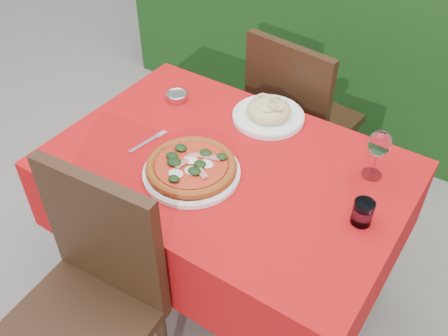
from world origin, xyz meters
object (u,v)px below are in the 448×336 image
Objects in this scene: pasta_plate at (269,113)px; water_glass at (362,213)px; wine_glass at (379,145)px; fork at (144,144)px; chair_far at (296,115)px; chair_near at (90,293)px; pizza_plate at (191,168)px; steel_ramekin at (177,97)px.

pasta_plate is 0.61m from water_glass.
pasta_plate is at bearing 169.15° from wine_glass.
pasta_plate is at bearing 62.22° from fork.
chair_far reaches higher than wine_glass.
water_glass is (0.56, -0.67, 0.24)m from chair_far.
pasta_plate is (0.12, 0.91, 0.22)m from chair_near.
pizza_plate is (-0.02, -0.79, 0.23)m from chair_far.
chair_far is at bearing 81.80° from chair_near.
pizza_plate is at bearing 95.27° from chair_far.
chair_far is 0.90m from water_glass.
water_glass is at bearing -31.40° from pasta_plate.
chair_far is (0.08, 1.26, -0.01)m from chair_near.
water_glass is (0.64, 0.59, 0.23)m from chair_near.
chair_near is 3.41× the size of pasta_plate.
steel_ramekin is at bearing 114.22° from fork.
chair_near reaches higher than pizza_plate.
wine_glass is at bearing 50.07° from chair_near.
fork is at bearing 105.40° from chair_near.
steel_ramekin is (-0.35, -0.45, 0.22)m from chair_far.
pizza_plate is at bearing -45.80° from steel_ramekin.
water_glass is at bearing 15.01° from fork.
wine_glass is at bearing -10.85° from pasta_plate.
chair_near is 0.57m from fork.
wine_glass is 1.01× the size of fork.
fork is (-0.82, -0.08, -0.04)m from water_glass.
steel_ramekin reaches higher than fork.
water_glass is 0.25m from wine_glass.
water_glass is 0.93m from steel_ramekin.
chair_far is 0.42m from pasta_plate.
water_glass reaches higher than steel_ramekin.
wine_glass reaches higher than water_glass.
pizza_plate is at bearing 0.89° from fork.
pasta_plate is 3.33× the size of water_glass.
wine_glass is 2.34× the size of steel_ramekin.
chair_near reaches higher than pasta_plate.
chair_near is at bearing -97.39° from pasta_plate.
pasta_plate reaches higher than pizza_plate.
wine_glass is (0.52, 0.35, 0.10)m from pizza_plate.
fork is at bearing 171.69° from pizza_plate.
chair_near reaches higher than fork.
chair_far is at bearing 88.71° from pizza_plate.
pizza_plate is 0.59m from water_glass.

